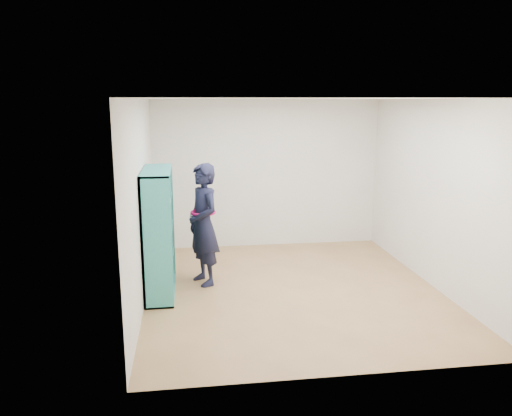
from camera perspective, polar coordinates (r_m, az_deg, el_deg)
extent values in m
plane|color=#926642|center=(7.05, 4.18, -9.29)|extent=(4.50, 4.50, 0.00)
plane|color=white|center=(6.57, 4.54, 12.34)|extent=(4.50, 4.50, 0.00)
cube|color=beige|center=(6.56, -12.97, 0.65)|extent=(0.02, 4.50, 2.60)
cube|color=beige|center=(7.37, 19.73, 1.48)|extent=(0.02, 4.50, 2.60)
cube|color=beige|center=(8.87, 1.27, 3.89)|extent=(4.00, 0.02, 2.60)
cube|color=beige|center=(4.58, 10.34, -4.22)|extent=(4.00, 0.02, 2.60)
cube|color=teal|center=(6.26, -11.30, -4.12)|extent=(0.37, 0.03, 1.69)
cube|color=teal|center=(7.46, -10.79, -1.46)|extent=(0.37, 0.03, 1.69)
cube|color=teal|center=(7.11, -10.75, -9.18)|extent=(0.37, 1.27, 0.03)
cube|color=teal|center=(6.69, -11.31, 4.23)|extent=(0.37, 1.27, 0.03)
cube|color=teal|center=(6.87, -12.45, -2.71)|extent=(0.03, 1.27, 1.69)
cube|color=teal|center=(6.66, -11.11, -3.12)|extent=(0.34, 0.03, 1.64)
cube|color=teal|center=(7.05, -10.94, -2.26)|extent=(0.34, 0.03, 1.64)
cube|color=teal|center=(6.97, -10.88, -5.93)|extent=(0.34, 1.22, 0.03)
cube|color=teal|center=(6.86, -11.02, -2.67)|extent=(0.34, 1.22, 0.03)
cube|color=teal|center=(6.76, -11.16, 0.68)|extent=(0.34, 1.22, 0.03)
cube|color=beige|center=(6.70, -10.75, -9.88)|extent=(0.23, 0.15, 0.09)
cube|color=black|center=(6.47, -10.86, -5.83)|extent=(0.19, 0.17, 0.30)
cube|color=maroon|center=(6.37, -10.99, -2.69)|extent=(0.19, 0.17, 0.21)
cube|color=silver|center=(6.35, -11.18, 0.34)|extent=(0.23, 0.15, 0.06)
cube|color=navy|center=(7.00, -10.55, -8.33)|extent=(0.19, 0.17, 0.22)
cube|color=brown|center=(6.87, -10.69, -5.04)|extent=(0.19, 0.17, 0.24)
cube|color=#BFB28C|center=(6.83, -10.87, -2.22)|extent=(0.23, 0.15, 0.09)
cube|color=#26594C|center=(6.68, -10.97, 1.77)|extent=(0.19, 0.17, 0.25)
cube|color=beige|center=(7.38, -10.42, -7.19)|extent=(0.19, 0.17, 0.23)
cube|color=black|center=(7.34, -10.59, -4.65)|extent=(0.23, 0.15, 0.06)
cube|color=maroon|center=(7.16, -10.67, -1.00)|extent=(0.19, 0.17, 0.23)
cube|color=silver|center=(7.08, -10.80, 2.23)|extent=(0.19, 0.17, 0.22)
imported|color=black|center=(7.07, -6.03, -1.90)|extent=(0.63, 0.74, 1.73)
torus|color=#B00D57|center=(7.03, -6.06, -0.50)|extent=(0.47, 0.47, 0.04)
cube|color=silver|center=(7.05, -7.40, -1.01)|extent=(0.06, 0.07, 0.12)
cube|color=black|center=(7.05, -7.40, -1.01)|extent=(0.06, 0.07, 0.12)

